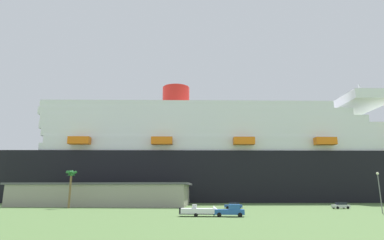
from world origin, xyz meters
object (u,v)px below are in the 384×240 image
Objects in this scene: pickup_truck at (230,211)px; parked_car_silver_sedan at (341,205)px; small_boat_on_trailer at (202,211)px; palm_tree at (71,178)px; parked_car_blue_suv at (234,205)px; cruise_ship at (233,161)px; parked_car_black_coupe at (67,204)px; street_lamp at (379,186)px.

pickup_truck is 39.79m from parked_car_silver_sedan.
small_boat_on_trailer is at bearing 179.78° from pickup_truck.
parked_car_blue_suv is (43.92, 1.00, -7.14)m from palm_tree.
palm_tree is at bearing -177.42° from parked_car_silver_sedan.
cruise_ship reaches higher than parked_car_blue_suv.
parked_car_black_coupe is (-47.35, 5.26, -0.00)m from parked_car_blue_suv.
street_lamp is 1.79× the size of parked_car_blue_suv.
small_boat_on_trailer is at bearing -106.43° from parked_car_blue_suv.
street_lamp is 79.97m from parked_car_black_coupe.
pickup_truck reaches higher than small_boat_on_trailer.
parked_car_blue_suv is at bearing 155.59° from street_lamp.
palm_tree is at bearing -61.24° from parked_car_black_coupe.
cruise_ship reaches higher than palm_tree.
palm_tree is at bearing 147.69° from small_boat_on_trailer.
small_boat_on_trailer is at bearing -36.28° from parked_car_black_coupe.
palm_tree reaches higher than parked_car_silver_sedan.
cruise_ship is 48.47× the size of parked_car_silver_sedan.
small_boat_on_trailer is 1.01× the size of street_lamp.
parked_car_silver_sedan is 75.20m from parked_car_black_coupe.
palm_tree is (-36.77, 23.25, 7.02)m from small_boat_on_trailer.
palm_tree is (-42.03, 23.27, 6.93)m from pickup_truck.
street_lamp is (37.34, 10.55, 4.55)m from small_boat_on_trailer.
pickup_truck is 24.35m from parked_car_blue_suv.
palm_tree is 2.10× the size of parked_car_blue_suv.
small_boat_on_trailer is 39.07m from street_lamp.
parked_car_blue_suv is (-27.79, -2.23, 0.00)m from parked_car_silver_sedan.
street_lamp is 33.49m from parked_car_blue_suv.
palm_tree reaches higher than parked_car_black_coupe.
cruise_ship is at bearing 116.37° from parked_car_silver_sedan.
parked_car_blue_suv is 1.10× the size of parked_car_black_coupe.
small_boat_on_trailer reaches higher than parked_car_blue_suv.
cruise_ship reaches higher than parked_car_silver_sedan.
palm_tree reaches higher than street_lamp.
cruise_ship is 50.45× the size of parked_car_black_coupe.
small_boat_on_trailer is 25.29m from parked_car_blue_suv.
cruise_ship is at bearing 86.86° from parked_car_blue_suv.
parked_car_silver_sedan is (-2.41, 15.93, -4.68)m from street_lamp.
palm_tree is 72.13m from parked_car_silver_sedan.
cruise_ship is 54.99m from parked_car_blue_suv.
street_lamp is at bearing -24.41° from parked_car_blue_suv.
small_boat_on_trailer is 44.06m from palm_tree.
parked_car_blue_suv is (-30.19, 13.71, -4.68)m from street_lamp.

